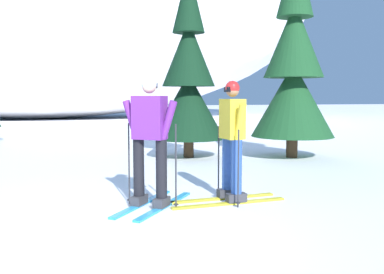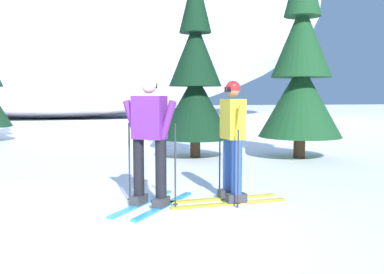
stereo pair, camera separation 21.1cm
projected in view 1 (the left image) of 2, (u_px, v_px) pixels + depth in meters
name	position (u px, v px, depth m)	size (l,w,h in m)	color
ground_plane	(77.00, 241.00, 4.58)	(120.00, 120.00, 0.00)	white
skier_purple_jacket	(150.00, 139.00, 5.87)	(1.32, 1.58, 1.78)	#2893CC
skier_yellow_jacket	(231.00, 140.00, 6.20)	(1.74, 0.77, 1.73)	gold
pine_tree_center_right	(189.00, 78.00, 10.56)	(1.78, 1.78, 4.62)	#47301E
pine_tree_far_right	(294.00, 69.00, 10.52)	(2.00, 2.00, 5.17)	#47301E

